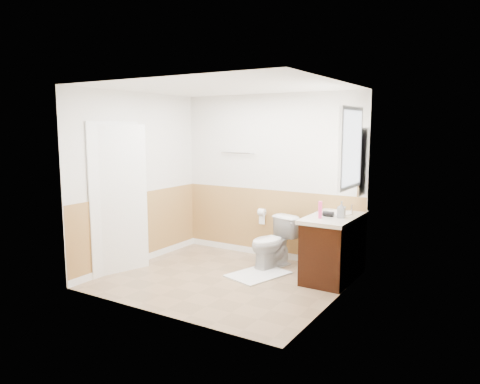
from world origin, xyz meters
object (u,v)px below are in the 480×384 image
Objects in this scene: bath_mat at (258,274)px; lotion_bottle at (320,210)px; toilet at (273,242)px; soap_dispenser at (341,210)px; vanity_cabinet at (334,249)px.

bath_mat is 3.64× the size of lotion_bottle.
bath_mat is (-0.00, -0.42, -0.35)m from toilet.
toilet is 3.42× the size of soap_dispenser.
soap_dispenser reaches higher than vanity_cabinet.
toilet is at bearing 174.80° from soap_dispenser.
vanity_cabinet is at bearing 70.10° from lotion_bottle.
toilet is 0.55m from bath_mat.
lotion_bottle reaches higher than toilet.
lotion_bottle is at bearing 10.81° from bath_mat.
vanity_cabinet is (0.91, 0.01, 0.04)m from toilet.
bath_mat is 1.08m from vanity_cabinet.
bath_mat is at bearing -154.70° from vanity_cabinet.
vanity_cabinet reaches higher than toilet.
soap_dispenser is at bearing 17.72° from bath_mat.
bath_mat is 3.76× the size of soap_dispenser.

